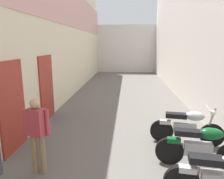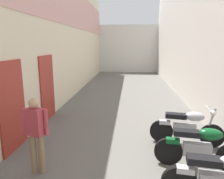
% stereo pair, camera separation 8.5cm
% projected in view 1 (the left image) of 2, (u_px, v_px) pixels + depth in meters
% --- Properties ---
extents(ground_plane, '(36.62, 36.62, 0.00)m').
position_uv_depth(ground_plane, '(123.00, 116.00, 7.76)').
color(ground_plane, '#66635E').
extents(building_left, '(0.45, 20.62, 6.04)m').
position_uv_depth(building_left, '(60.00, 33.00, 9.21)').
color(building_left, beige).
rests_on(building_left, ground).
extents(building_right, '(0.45, 20.62, 6.29)m').
position_uv_depth(building_right, '(193.00, 30.00, 8.85)').
color(building_right, beige).
rests_on(building_right, ground).
extents(building_far_end, '(8.26, 2.00, 4.27)m').
position_uv_depth(building_far_end, '(126.00, 49.00, 20.29)').
color(building_far_end, silver).
rests_on(building_far_end, ground).
extents(motorcycle_fourth, '(1.84, 0.58, 1.04)m').
position_uv_depth(motorcycle_fourth, '(224.00, 177.00, 3.38)').
color(motorcycle_fourth, black).
rests_on(motorcycle_fourth, ground).
extents(motorcycle_fifth, '(1.84, 0.58, 1.04)m').
position_uv_depth(motorcycle_fifth, '(201.00, 145.00, 4.43)').
color(motorcycle_fifth, black).
rests_on(motorcycle_fifth, ground).
extents(motorcycle_sixth, '(1.84, 0.58, 1.04)m').
position_uv_depth(motorcycle_sixth, '(187.00, 126.00, 5.48)').
color(motorcycle_sixth, black).
rests_on(motorcycle_sixth, ground).
extents(pedestrian_further_down, '(0.52, 0.30, 1.57)m').
position_uv_depth(pedestrian_further_down, '(37.00, 131.00, 4.14)').
color(pedestrian_further_down, '#8C7251').
rests_on(pedestrian_further_down, ground).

